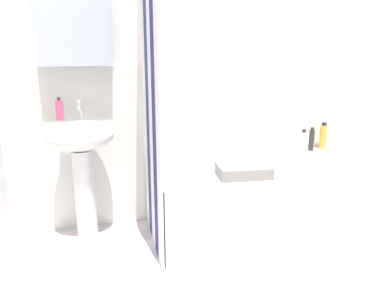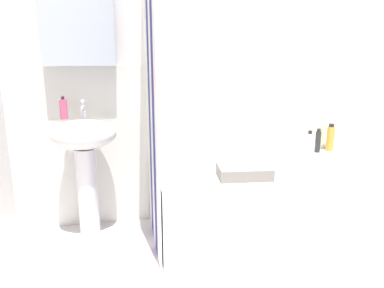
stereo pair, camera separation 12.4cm
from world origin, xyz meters
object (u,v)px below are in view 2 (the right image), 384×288
Objects in this scene: body_wash_bottle at (330,138)px; shampoo_bottle at (309,143)px; towel_folded at (244,172)px; conditioner_bottle at (318,141)px; bathtub at (263,200)px; soap_dispenser at (64,109)px; sink at (85,153)px.

shampoo_bottle is (-0.20, -0.04, -0.02)m from body_wash_bottle.
towel_folded is at bearing -151.49° from body_wash_bottle.
body_wash_bottle is 0.12m from conditioner_bottle.
bathtub is at bearing -153.49° from conditioner_bottle.
soap_dispenser is 1.54m from bathtub.
shampoo_bottle is at bearing 0.82° from soap_dispenser.
bathtub is 0.71m from conditioner_bottle.
shampoo_bottle is at bearing 3.08° from sink.
towel_folded is at bearing -149.08° from conditioner_bottle.
towel_folded is (1.15, -0.42, -0.38)m from soap_dispenser.
soap_dispenser is 2.07m from body_wash_bottle.
body_wash_bottle is (2.04, 0.06, -0.31)m from soap_dispenser.
soap_dispenser reaches higher than bathtub.
soap_dispenser reaches higher than sink.
body_wash_bottle is (1.92, 0.13, -0.01)m from sink.
body_wash_bottle is 1.16× the size of conditioner_bottle.
sink is 1.92m from body_wash_bottle.
bathtub is 8.06× the size of conditioner_bottle.
bathtub is (1.24, -0.17, -0.37)m from sink.
sink is 2.53× the size of towel_folded.
towel_folded is (-0.78, -0.47, -0.05)m from conditioner_bottle.
conditioner_bottle is at bearing 9.63° from shampoo_bottle.
conditioner_bottle is 0.57× the size of towel_folded.
towel_folded is (1.02, -0.36, -0.08)m from sink.
body_wash_bottle is 1.22× the size of shampoo_bottle.
sink is 4.67× the size of shampoo_bottle.
conditioner_bottle is at bearing 3.39° from sink.
shampoo_bottle reaches higher than bathtub.
towel_folded reaches higher than bathtub.
sink is at bearing 172.18° from bathtub.
bathtub is 0.41m from towel_folded.
soap_dispenser is at bearing -179.18° from shampoo_bottle.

